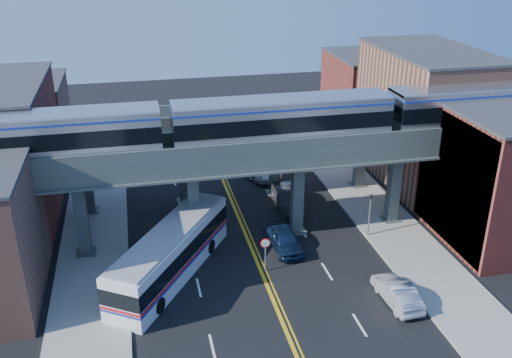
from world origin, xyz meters
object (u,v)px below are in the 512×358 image
(traffic_signal, at_px, (370,210))
(car_lane_d, at_px, (252,161))
(stop_sign, at_px, (265,249))
(transit_bus, at_px, (171,253))
(car_lane_c, at_px, (264,168))
(car_lane_b, at_px, (287,198))
(transit_train, at_px, (282,120))
(car_parked_curb, at_px, (397,292))
(car_lane_a, at_px, (285,239))

(traffic_signal, height_order, car_lane_d, traffic_signal)
(traffic_signal, relative_size, car_lane_d, 0.67)
(stop_sign, relative_size, transit_bus, 0.21)
(car_lane_c, bearing_deg, transit_bus, -123.76)
(stop_sign, height_order, traffic_signal, traffic_signal)
(stop_sign, height_order, car_lane_d, stop_sign)
(traffic_signal, distance_m, car_lane_b, 8.02)
(transit_train, xyz_separation_m, car_lane_d, (0.61, 13.22, -8.45))
(car_lane_d, bearing_deg, traffic_signal, -75.71)
(transit_train, bearing_deg, transit_bus, -155.46)
(transit_bus, height_order, car_lane_b, transit_bus)
(car_parked_curb, bearing_deg, car_lane_d, -82.34)
(car_lane_c, bearing_deg, traffic_signal, -69.58)
(car_lane_a, bearing_deg, car_lane_d, 84.07)
(transit_bus, bearing_deg, traffic_signal, -49.63)
(traffic_signal, bearing_deg, car_lane_c, 110.87)
(transit_bus, relative_size, car_lane_c, 2.17)
(stop_sign, height_order, transit_bus, transit_bus)
(car_lane_a, distance_m, car_lane_d, 15.58)
(car_lane_c, bearing_deg, car_parked_curb, -81.11)
(car_parked_curb, bearing_deg, traffic_signal, -103.36)
(traffic_signal, distance_m, car_lane_c, 14.48)
(car_lane_d, bearing_deg, car_lane_a, -100.16)
(stop_sign, distance_m, car_lane_b, 10.24)
(traffic_signal, bearing_deg, car_lane_d, 111.21)
(car_lane_c, relative_size, car_parked_curb, 1.25)
(transit_bus, xyz_separation_m, car_lane_d, (9.39, 17.23, -0.80))
(car_parked_curb, bearing_deg, car_lane_c, -83.49)
(car_lane_c, bearing_deg, stop_sign, -103.34)
(car_lane_a, distance_m, car_lane_c, 13.90)
(car_lane_a, relative_size, car_lane_d, 0.77)
(stop_sign, height_order, car_parked_curb, stop_sign)
(car_lane_a, xyz_separation_m, car_lane_d, (0.88, 15.56, 0.09))
(stop_sign, relative_size, car_lane_a, 0.56)
(car_lane_b, relative_size, car_lane_c, 0.95)
(transit_bus, bearing_deg, car_lane_b, -18.88)
(traffic_signal, relative_size, transit_bus, 0.33)
(traffic_signal, relative_size, car_lane_a, 0.87)
(car_lane_b, bearing_deg, transit_train, -112.26)
(car_lane_d, bearing_deg, transit_train, -99.56)
(transit_train, distance_m, transit_bus, 12.31)
(car_lane_b, distance_m, car_lane_c, 7.16)
(transit_train, distance_m, stop_sign, 9.39)
(car_lane_b, height_order, car_parked_curb, car_lane_b)
(stop_sign, height_order, car_lane_b, stop_sign)
(stop_sign, distance_m, car_lane_d, 18.49)
(transit_bus, height_order, car_parked_curb, transit_bus)
(car_lane_a, bearing_deg, stop_sign, -131.10)
(car_lane_d, relative_size, car_parked_curb, 1.36)
(traffic_signal, xyz_separation_m, car_lane_c, (-5.13, 13.46, -1.52))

